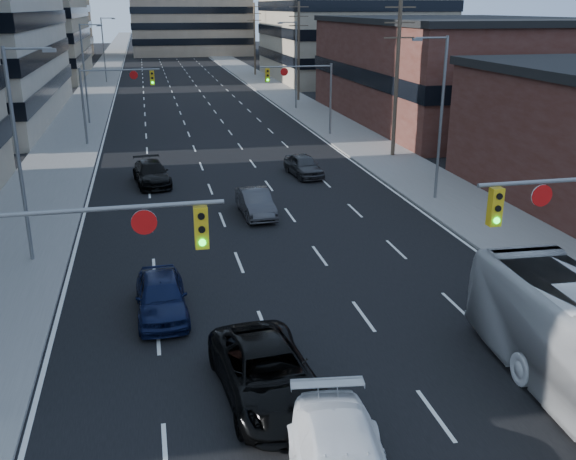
% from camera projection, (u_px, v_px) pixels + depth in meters
% --- Properties ---
extents(road_surface, '(18.00, 300.00, 0.02)m').
position_uv_depth(road_surface, '(169.00, 60.00, 131.25)').
color(road_surface, black).
rests_on(road_surface, ground).
extents(sidewalk_left, '(5.00, 300.00, 0.15)m').
position_uv_depth(sidewalk_left, '(111.00, 61.00, 128.89)').
color(sidewalk_left, slate).
rests_on(sidewalk_left, ground).
extents(sidewalk_right, '(5.00, 300.00, 0.15)m').
position_uv_depth(sidewalk_right, '(224.00, 59.00, 133.57)').
color(sidewalk_right, slate).
rests_on(sidewalk_right, ground).
extents(office_left_far, '(20.00, 30.00, 16.00)m').
position_uv_depth(office_left_far, '(12.00, 24.00, 96.08)').
color(office_left_far, gray).
rests_on(office_left_far, ground).
extents(storefront_right_mid, '(20.00, 30.00, 9.00)m').
position_uv_depth(storefront_right_mid, '(458.00, 73.00, 60.90)').
color(storefront_right_mid, '#472119').
rests_on(storefront_right_mid, ground).
extents(office_right_far, '(22.00, 28.00, 14.00)m').
position_uv_depth(office_right_far, '(348.00, 31.00, 95.31)').
color(office_right_far, gray).
rests_on(office_right_far, ground).
extents(bg_block_left, '(24.00, 24.00, 20.00)m').
position_uv_depth(bg_block_left, '(25.00, 9.00, 131.47)').
color(bg_block_left, '#ADA089').
rests_on(bg_block_left, ground).
extents(bg_block_right, '(22.00, 22.00, 12.00)m').
position_uv_depth(bg_block_right, '(320.00, 29.00, 135.78)').
color(bg_block_right, gray).
rests_on(bg_block_right, ground).
extents(signal_near_left, '(6.59, 0.33, 6.00)m').
position_uv_depth(signal_near_left, '(67.00, 268.00, 15.84)').
color(signal_near_left, slate).
rests_on(signal_near_left, ground).
extents(signal_far_left, '(6.09, 0.33, 6.00)m').
position_uv_depth(signal_far_left, '(113.00, 90.00, 49.91)').
color(signal_far_left, slate).
rests_on(signal_far_left, ground).
extents(signal_far_right, '(6.09, 0.33, 6.00)m').
position_uv_depth(signal_far_right, '(304.00, 85.00, 53.04)').
color(signal_far_right, slate).
rests_on(signal_far_right, ground).
extents(utility_pole_block, '(2.20, 0.28, 11.00)m').
position_uv_depth(utility_pole_block, '(397.00, 76.00, 45.18)').
color(utility_pole_block, '#4C3D2D').
rests_on(utility_pole_block, ground).
extents(utility_pole_midblock, '(2.20, 0.28, 11.00)m').
position_uv_depth(utility_pole_midblock, '(299.00, 50.00, 72.83)').
color(utility_pole_midblock, '#4C3D2D').
rests_on(utility_pole_midblock, ground).
extents(utility_pole_distant, '(2.20, 0.28, 11.00)m').
position_uv_depth(utility_pole_distant, '(255.00, 38.00, 100.49)').
color(utility_pole_distant, '#4C3D2D').
rests_on(utility_pole_distant, ground).
extents(streetlight_left_near, '(2.03, 0.22, 9.00)m').
position_uv_depth(streetlight_left_near, '(21.00, 147.00, 26.08)').
color(streetlight_left_near, slate).
rests_on(streetlight_left_near, ground).
extents(streetlight_left_mid, '(2.03, 0.22, 9.00)m').
position_uv_depth(streetlight_left_mid, '(86.00, 69.00, 58.35)').
color(streetlight_left_mid, slate).
rests_on(streetlight_left_mid, ground).
extents(streetlight_left_far, '(2.03, 0.22, 9.00)m').
position_uv_depth(streetlight_left_far, '(105.00, 47.00, 90.61)').
color(streetlight_left_far, slate).
rests_on(streetlight_left_far, ground).
extents(streetlight_right_near, '(2.03, 0.22, 9.00)m').
position_uv_depth(streetlight_right_near, '(439.00, 111.00, 34.90)').
color(streetlight_right_near, slate).
rests_on(streetlight_right_near, ground).
extents(streetlight_right_far, '(2.03, 0.22, 9.00)m').
position_uv_depth(streetlight_right_far, '(295.00, 61.00, 67.16)').
color(streetlight_right_far, slate).
rests_on(streetlight_right_far, ground).
extents(black_pickup, '(2.99, 5.68, 1.52)m').
position_uv_depth(black_pickup, '(268.00, 374.00, 17.89)').
color(black_pickup, black).
rests_on(black_pickup, ground).
extents(sedan_blue, '(1.86, 4.42, 1.49)m').
position_uv_depth(sedan_blue, '(161.00, 296.00, 22.73)').
color(sedan_blue, black).
rests_on(sedan_blue, ground).
extents(sedan_grey_center, '(1.65, 4.26, 1.38)m').
position_uv_depth(sedan_grey_center, '(256.00, 203.00, 33.68)').
color(sedan_grey_center, '#38383A').
rests_on(sedan_grey_center, ground).
extents(sedan_black_far, '(2.52, 5.02, 1.40)m').
position_uv_depth(sedan_black_far, '(152.00, 173.00, 39.58)').
color(sedan_black_far, black).
rests_on(sedan_black_far, ground).
extents(sedan_grey_right, '(2.15, 4.29, 1.40)m').
position_uv_depth(sedan_grey_right, '(304.00, 165.00, 41.56)').
color(sedan_grey_right, '#313134').
rests_on(sedan_grey_right, ground).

